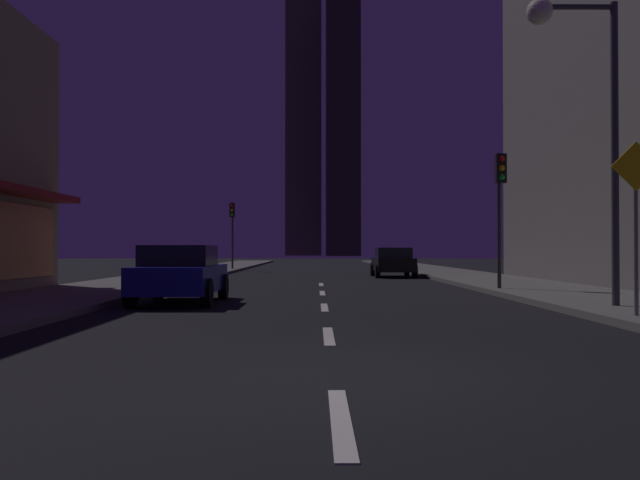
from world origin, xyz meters
TOP-DOWN VIEW (x-y plane):
  - ground_plane at (0.00, 32.00)m, footprint 78.00×136.00m
  - sidewalk_right at (7.00, 32.00)m, footprint 4.00×76.00m
  - sidewalk_left at (-7.00, 32.00)m, footprint 4.00×76.00m
  - lane_marking_center at (0.00, 8.40)m, footprint 0.16×23.00m
  - skyscraper_distant_tall at (-3.21, 156.58)m, footprint 8.54×7.50m
  - skyscraper_distant_mid at (5.82, 144.42)m, footprint 7.65×5.78m
  - car_parked_near at (-3.60, 9.77)m, footprint 1.98×4.24m
  - car_parked_far at (3.60, 26.30)m, footprint 1.98×4.24m
  - fire_hydrant_far_left at (-5.90, 24.04)m, footprint 0.42×0.30m
  - traffic_light_near_right at (5.50, 13.66)m, footprint 0.32×0.48m
  - traffic_light_far_left at (-5.50, 35.78)m, footprint 0.32×0.48m
  - street_lamp_right at (5.38, 7.16)m, footprint 1.96×0.56m
  - pedestrian_crossing_sign at (5.60, 4.95)m, footprint 0.91×0.08m

SIDE VIEW (x-z plane):
  - ground_plane at x=0.00m, z-range -0.10..0.00m
  - lane_marking_center at x=0.00m, z-range 0.00..0.01m
  - sidewalk_right at x=7.00m, z-range 0.00..0.15m
  - sidewalk_left at x=-7.00m, z-range 0.00..0.15m
  - fire_hydrant_far_left at x=-5.90m, z-range 0.13..0.78m
  - car_parked_near at x=-3.60m, z-range 0.02..1.47m
  - car_parked_far at x=3.60m, z-range 0.02..1.47m
  - pedestrian_crossing_sign at x=5.60m, z-range 0.44..3.59m
  - traffic_light_near_right at x=5.50m, z-range 1.09..5.29m
  - traffic_light_far_left at x=-5.50m, z-range 1.09..5.29m
  - street_lamp_right at x=5.38m, z-range 1.78..8.36m
  - skyscraper_distant_mid at x=5.82m, z-range 0.00..60.61m
  - skyscraper_distant_tall at x=-3.21m, z-range 0.00..79.26m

